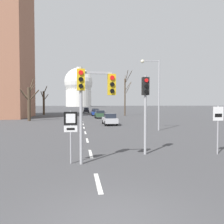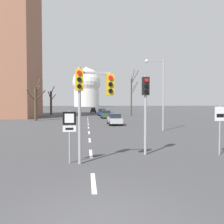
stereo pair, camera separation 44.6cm
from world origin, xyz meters
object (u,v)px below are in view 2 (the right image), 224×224
(traffic_signal_near_right, at_px, (146,99))
(sedan_mid_centre, at_px, (93,110))
(sedan_far_right, at_px, (102,111))
(traffic_signal_centre_tall, at_px, (91,91))
(route_sign_post, at_px, (69,128))
(sedan_distant_centre, at_px, (102,112))
(speed_limit_sign, at_px, (220,122))
(sedan_far_left, at_px, (115,119))
(sedan_near_right, at_px, (106,114))
(street_lamp_right, at_px, (160,87))
(sedan_near_left, at_px, (93,109))

(traffic_signal_near_right, distance_m, sedan_mid_centre, 57.30)
(traffic_signal_near_right, bearing_deg, sedan_far_right, 88.66)
(traffic_signal_centre_tall, xyz_separation_m, route_sign_post, (-0.97, 0.15, -1.66))
(traffic_signal_centre_tall, bearing_deg, traffic_signal_near_right, 25.90)
(sedan_distant_centre, bearing_deg, speed_limit_sign, -85.24)
(sedan_far_right, bearing_deg, sedan_far_left, -91.10)
(route_sign_post, height_order, sedan_distant_centre, route_sign_post)
(sedan_mid_centre, bearing_deg, traffic_signal_centre_tall, -91.84)
(route_sign_post, bearing_deg, sedan_distant_centre, 83.92)
(sedan_far_left, bearing_deg, sedan_near_right, 89.64)
(street_lamp_right, bearing_deg, route_sign_post, -125.48)
(street_lamp_right, relative_size, sedan_mid_centre, 1.84)
(street_lamp_right, xyz_separation_m, sedan_far_right, (-3.16, 38.93, -3.74))
(sedan_mid_centre, bearing_deg, sedan_near_left, 87.89)
(traffic_signal_centre_tall, height_order, street_lamp_right, street_lamp_right)
(sedan_mid_centre, relative_size, sedan_far_right, 0.93)
(speed_limit_sign, distance_m, sedan_mid_centre, 58.06)
(traffic_signal_centre_tall, distance_m, street_lamp_right, 13.83)
(traffic_signal_centre_tall, height_order, traffic_signal_near_right, traffic_signal_centre_tall)
(traffic_signal_near_right, distance_m, sedan_near_right, 31.27)
(sedan_mid_centre, height_order, sedan_distant_centre, sedan_mid_centre)
(route_sign_post, relative_size, sedan_near_right, 0.63)
(speed_limit_sign, xyz_separation_m, sedan_near_right, (-3.29, 31.77, -1.00))
(traffic_signal_centre_tall, bearing_deg, sedan_near_right, 83.72)
(sedan_near_right, bearing_deg, sedan_mid_centre, 93.73)
(sedan_near_right, xyz_separation_m, sedan_distant_centre, (-0.12, 9.20, -0.01))
(sedan_mid_centre, distance_m, sedan_far_left, 40.09)
(sedan_near_right, relative_size, sedan_far_right, 0.91)
(sedan_far_left, bearing_deg, sedan_distant_centre, 90.09)
(traffic_signal_centre_tall, xyz_separation_m, sedan_mid_centre, (1.89, 58.69, -2.47))
(traffic_signal_near_right, relative_size, sedan_far_right, 1.00)
(traffic_signal_centre_tall, relative_size, route_sign_post, 1.81)
(sedan_mid_centre, bearing_deg, traffic_signal_near_right, -88.92)
(route_sign_post, bearing_deg, traffic_signal_near_right, 18.20)
(traffic_signal_centre_tall, distance_m, sedan_far_right, 50.87)
(street_lamp_right, bearing_deg, sedan_far_left, 118.55)
(traffic_signal_near_right, height_order, sedan_distant_centre, traffic_signal_near_right)
(traffic_signal_near_right, height_order, speed_limit_sign, traffic_signal_near_right)
(sedan_distant_centre, bearing_deg, sedan_near_right, -89.23)
(sedan_mid_centre, xyz_separation_m, sedan_far_left, (1.61, -40.06, -0.08))
(sedan_distant_centre, bearing_deg, sedan_far_left, -89.91)
(street_lamp_right, height_order, sedan_mid_centre, street_lamp_right)
(sedan_far_left, bearing_deg, route_sign_post, -103.60)
(street_lamp_right, bearing_deg, sedan_far_right, 94.63)
(traffic_signal_near_right, bearing_deg, street_lamp_right, 67.25)
(traffic_signal_centre_tall, distance_m, sedan_far_left, 19.13)
(sedan_near_right, bearing_deg, sedan_near_left, 91.66)
(street_lamp_right, bearing_deg, speed_limit_sign, -92.09)
(sedan_near_left, distance_m, sedan_mid_centre, 14.36)
(sedan_near_left, bearing_deg, sedan_far_right, -85.67)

